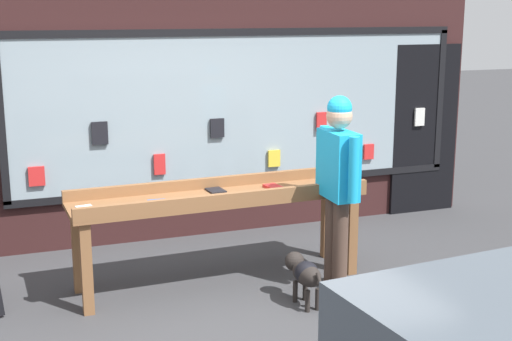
% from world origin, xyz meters
% --- Properties ---
extents(ground_plane, '(40.00, 40.00, 0.00)m').
position_xyz_m(ground_plane, '(0.00, 0.00, 0.00)').
color(ground_plane, '#38383A').
extents(shopfront_facade, '(7.29, 0.29, 3.30)m').
position_xyz_m(shopfront_facade, '(0.09, 2.39, 1.63)').
color(shopfront_facade, '#331919').
rests_on(shopfront_facade, ground_plane).
extents(display_table_main, '(2.74, 0.76, 0.94)m').
position_xyz_m(display_table_main, '(-0.00, 0.84, 0.76)').
color(display_table_main, brown).
rests_on(display_table_main, ground_plane).
extents(person_browsing, '(0.23, 0.69, 1.78)m').
position_xyz_m(person_browsing, '(0.97, 0.36, 1.06)').
color(person_browsing, '#4C382D').
rests_on(person_browsing, ground_plane).
extents(small_dog, '(0.22, 0.59, 0.42)m').
position_xyz_m(small_dog, '(0.54, 0.09, 0.29)').
color(small_dog, black).
rests_on(small_dog, ground_plane).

